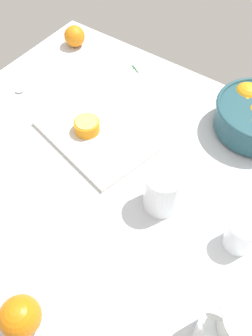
# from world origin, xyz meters

# --- Properties ---
(ground_plane) EXTENTS (1.27, 1.02, 0.03)m
(ground_plane) POSITION_xyz_m (0.00, 0.00, -0.01)
(ground_plane) COLOR silver
(juice_glass) EXTENTS (0.09, 0.09, 0.12)m
(juice_glass) POSITION_xyz_m (0.09, -0.00, 0.05)
(juice_glass) COLOR white
(juice_glass) RESTS_ON ground_plane
(second_glass) EXTENTS (0.07, 0.07, 0.08)m
(second_glass) POSITION_xyz_m (0.29, 0.01, 0.04)
(second_glass) COLOR white
(second_glass) RESTS_ON ground_plane
(cutting_board) EXTENTS (0.37, 0.28, 0.01)m
(cutting_board) POSITION_xyz_m (-0.19, 0.08, 0.01)
(cutting_board) COLOR beige
(cutting_board) RESTS_ON ground_plane
(orange_half_0) EXTENTS (0.07, 0.07, 0.04)m
(orange_half_0) POSITION_xyz_m (-0.21, 0.08, 0.03)
(orange_half_0) COLOR orange
(orange_half_0) RESTS_ON cutting_board
(loose_orange_1) EXTENTS (0.07, 0.07, 0.07)m
(loose_orange_1) POSITION_xyz_m (-0.52, 0.39, 0.04)
(loose_orange_1) COLOR orange
(loose_orange_1) RESTS_ON ground_plane
(loose_orange_2) EXTENTS (0.09, 0.09, 0.09)m
(loose_orange_2) POSITION_xyz_m (0.02, -0.41, 0.04)
(loose_orange_2) COLOR orange
(loose_orange_2) RESTS_ON ground_plane
(spoon) EXTENTS (0.07, 0.18, 0.01)m
(spoon) POSITION_xyz_m (-0.49, 0.14, 0.00)
(spoon) COLOR silver
(spoon) RESTS_ON ground_plane
(herb_sprig_0) EXTENTS (0.05, 0.03, 0.01)m
(herb_sprig_0) POSITION_xyz_m (-0.27, 0.41, 0.00)
(herb_sprig_0) COLOR #356E3A
(herb_sprig_0) RESTS_ON ground_plane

